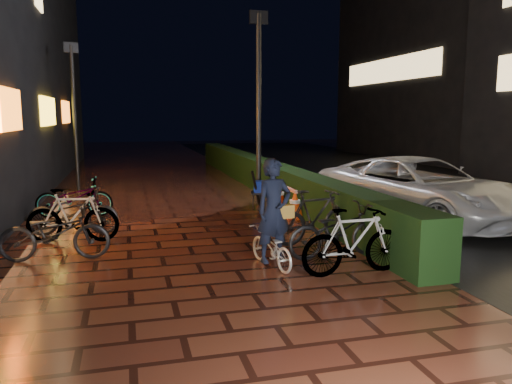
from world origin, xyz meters
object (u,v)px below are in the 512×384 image
object	(u,v)px
cyclist	(273,228)
traffic_barrier	(287,200)
cart_assembly	(261,188)
van	(419,189)

from	to	relation	value
cyclist	traffic_barrier	world-z (taller)	cyclist
traffic_barrier	cart_assembly	world-z (taller)	cart_assembly
cart_assembly	cyclist	bearing A→B (deg)	-103.08
van	cyclist	world-z (taller)	cyclist
van	traffic_barrier	distance (m)	3.21
traffic_barrier	van	bearing A→B (deg)	-29.28
traffic_barrier	cyclist	bearing A→B (deg)	-111.01
cyclist	cart_assembly	xyz separation A→B (m)	(1.22, 5.24, -0.14)
traffic_barrier	cart_assembly	size ratio (longest dim) A/B	1.67
van	cyclist	distance (m)	5.19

